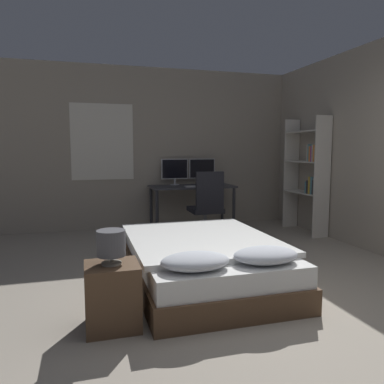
% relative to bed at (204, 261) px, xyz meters
% --- Properties ---
extents(ground_plane, '(20.00, 20.00, 0.00)m').
position_rel_bed_xyz_m(ground_plane, '(0.47, -1.15, -0.23)').
color(ground_plane, '#9E9384').
extents(wall_back, '(12.00, 0.08, 2.70)m').
position_rel_bed_xyz_m(wall_back, '(0.46, 2.95, 1.12)').
color(wall_back, '#9E9384').
rests_on(wall_back, ground_plane).
extents(bed, '(1.40, 1.96, 0.53)m').
position_rel_bed_xyz_m(bed, '(0.00, 0.00, 0.00)').
color(bed, brown).
rests_on(bed, ground_plane).
extents(nightstand, '(0.40, 0.37, 0.49)m').
position_rel_bed_xyz_m(nightstand, '(-0.94, -0.68, 0.01)').
color(nightstand, brown).
rests_on(nightstand, ground_plane).
extents(bedside_lamp, '(0.21, 0.21, 0.26)m').
position_rel_bed_xyz_m(bedside_lamp, '(-0.94, -0.68, 0.41)').
color(bedside_lamp, gray).
rests_on(bedside_lamp, nightstand).
extents(desk, '(1.40, 0.64, 0.73)m').
position_rel_bed_xyz_m(desk, '(0.62, 2.57, 0.41)').
color(desk, '#38383D').
rests_on(desk, ground_plane).
extents(monitor_left, '(0.46, 0.16, 0.45)m').
position_rel_bed_xyz_m(monitor_left, '(0.38, 2.78, 0.75)').
color(monitor_left, '#B7B7BC').
rests_on(monitor_left, desk).
extents(monitor_right, '(0.46, 0.16, 0.45)m').
position_rel_bed_xyz_m(monitor_right, '(0.87, 2.78, 0.75)').
color(monitor_right, '#B7B7BC').
rests_on(monitor_right, desk).
extents(keyboard, '(0.35, 0.13, 0.02)m').
position_rel_bed_xyz_m(keyboard, '(0.62, 2.35, 0.51)').
color(keyboard, '#B7B7BC').
rests_on(keyboard, desk).
extents(computer_mouse, '(0.07, 0.05, 0.04)m').
position_rel_bed_xyz_m(computer_mouse, '(0.88, 2.35, 0.52)').
color(computer_mouse, '#B7B7BC').
rests_on(computer_mouse, desk).
extents(office_chair, '(0.52, 0.52, 1.02)m').
position_rel_bed_xyz_m(office_chair, '(0.63, 1.82, 0.17)').
color(office_chair, black).
rests_on(office_chair, ground_plane).
extents(bookshelf, '(0.28, 0.89, 1.84)m').
position_rel_bed_xyz_m(bookshelf, '(2.30, 1.71, 0.78)').
color(bookshelf, beige).
rests_on(bookshelf, ground_plane).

